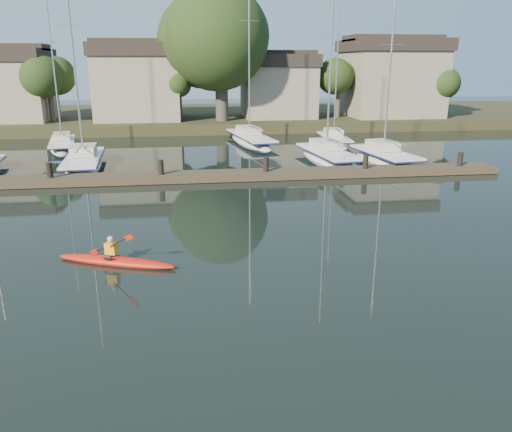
{
  "coord_description": "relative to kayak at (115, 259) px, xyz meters",
  "views": [
    {
      "loc": [
        -1.48,
        -14.09,
        6.43
      ],
      "look_at": [
        0.85,
        2.69,
        1.2
      ],
      "focal_mm": 35.0,
      "sensor_mm": 36.0,
      "label": 1
    }
  ],
  "objects": [
    {
      "name": "sailboat_1",
      "position": [
        -4.12,
        17.01,
        -0.37
      ],
      "size": [
        2.97,
        9.19,
        14.78
      ],
      "rotation": [
        0.0,
        0.0,
        0.08
      ],
      "color": "white",
      "rests_on": "ground"
    },
    {
      "name": "sailboat_7",
      "position": [
        14.69,
        24.43,
        -0.34
      ],
      "size": [
        2.54,
        7.56,
        11.98
      ],
      "rotation": [
        0.0,
        0.0,
        -0.08
      ],
      "color": "white",
      "rests_on": "ground"
    },
    {
      "name": "dock",
      "position": [
        4.0,
        12.2,
        0.04
      ],
      "size": [
        34.0,
        2.0,
        1.8
      ],
      "color": "#4B3D2B",
      "rests_on": "ground"
    },
    {
      "name": "sailboat_5",
      "position": [
        -7.22,
        25.0,
        -0.33
      ],
      "size": [
        3.4,
        8.38,
        13.53
      ],
      "rotation": [
        0.0,
        0.0,
        0.19
      ],
      "color": "white",
      "rests_on": "ground"
    },
    {
      "name": "sailboat_4",
      "position": [
        15.81,
        16.11,
        -0.38
      ],
      "size": [
        3.3,
        7.96,
        13.14
      ],
      "rotation": [
        0.0,
        0.0,
        0.13
      ],
      "color": "white",
      "rests_on": "ground"
    },
    {
      "name": "ground",
      "position": [
        4.0,
        -1.8,
        -0.17
      ],
      "size": [
        160.0,
        160.0,
        0.0
      ],
      "primitive_type": "plane",
      "color": "black",
      "rests_on": "ground"
    },
    {
      "name": "kayak",
      "position": [
        0.0,
        0.0,
        0.0
      ],
      "size": [
        4.18,
        2.09,
        1.37
      ],
      "rotation": [
        0.0,
        0.0,
        -0.37
      ],
      "color": "red",
      "rests_on": "ground"
    },
    {
      "name": "sailboat_6",
      "position": [
        7.82,
        25.77,
        -0.36
      ],
      "size": [
        3.79,
        10.55,
        16.43
      ],
      "rotation": [
        0.0,
        0.0,
        0.16
      ],
      "color": "white",
      "rests_on": "ground"
    },
    {
      "name": "shore",
      "position": [
        5.61,
        38.49,
        3.06
      ],
      "size": [
        90.0,
        25.25,
        12.75
      ],
      "color": "#2B361B",
      "rests_on": "ground"
    },
    {
      "name": "sailboat_3",
      "position": [
        12.07,
        17.03,
        -0.38
      ],
      "size": [
        3.29,
        8.95,
        14.1
      ],
      "rotation": [
        0.0,
        0.0,
        0.12
      ],
      "color": "white",
      "rests_on": "ground"
    }
  ]
}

